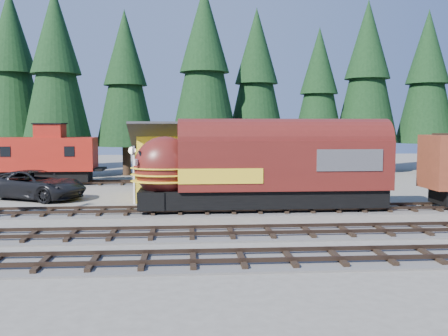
{
  "coord_description": "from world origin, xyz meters",
  "views": [
    {
      "loc": [
        -2.58,
        -24.55,
        5.09
      ],
      "look_at": [
        -0.47,
        4.0,
        2.58
      ],
      "focal_mm": 40.0,
      "sensor_mm": 36.0,
      "label": 1
    }
  ],
  "objects": [
    {
      "name": "depot",
      "position": [
        -0.0,
        10.5,
        2.96
      ],
      "size": [
        12.8,
        7.0,
        5.3
      ],
      "color": "gold",
      "rests_on": "ground"
    },
    {
      "name": "track_siding",
      "position": [
        10.0,
        4.0,
        0.06
      ],
      "size": [
        68.0,
        3.2,
        0.33
      ],
      "color": "#4C4947",
      "rests_on": "ground"
    },
    {
      "name": "track_spur",
      "position": [
        -10.0,
        18.0,
        0.06
      ],
      "size": [
        32.0,
        3.2,
        0.33
      ],
      "color": "#4C4947",
      "rests_on": "ground"
    },
    {
      "name": "locomotive",
      "position": [
        1.43,
        4.0,
        2.41
      ],
      "size": [
        15.01,
        2.98,
        4.08
      ],
      "color": "black",
      "rests_on": "ground"
    },
    {
      "name": "conifer_backdrop",
      "position": [
        4.36,
        24.96,
        10.16
      ],
      "size": [
        79.16,
        23.31,
        16.43
      ],
      "color": "black",
      "rests_on": "ground"
    },
    {
      "name": "pickup_truck_a",
      "position": [
        -12.93,
        10.04,
        0.99
      ],
      "size": [
        7.84,
        6.04,
        1.98
      ],
      "primitive_type": "imported",
      "rotation": [
        0.0,
        0.0,
        1.12
      ],
      "color": "black",
      "rests_on": "ground"
    },
    {
      "name": "caboose",
      "position": [
        -14.84,
        18.0,
        2.4
      ],
      "size": [
        9.19,
        2.67,
        4.78
      ],
      "color": "black",
      "rests_on": "ground"
    },
    {
      "name": "ground",
      "position": [
        0.0,
        0.0,
        0.0
      ],
      "size": [
        120.0,
        120.0,
        0.0
      ],
      "primitive_type": "plane",
      "color": "#6B665B",
      "rests_on": "ground"
    }
  ]
}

